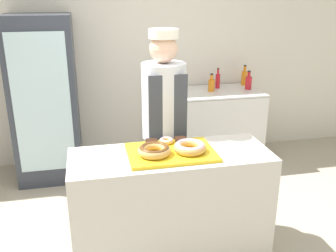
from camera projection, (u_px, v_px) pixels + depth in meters
wall_back at (132, 51)px, 4.52m from camera, size 8.00×0.06×2.70m
display_counter at (171, 208)px, 2.86m from camera, size 1.46×0.56×0.90m
serving_tray at (171, 152)px, 2.70m from camera, size 0.63×0.44×0.02m
donut_chocolate_glaze at (154, 150)px, 2.62m from camera, size 0.24×0.24×0.07m
donut_light_glaze at (190, 147)px, 2.67m from camera, size 0.24×0.24×0.07m
donut_mini_center at (166, 141)px, 2.83m from camera, size 0.11×0.11×0.04m
brownie_back_left at (152, 142)px, 2.81m from camera, size 0.08×0.08×0.03m
brownie_back_right at (181, 140)px, 2.86m from camera, size 0.08×0.08×0.03m
baker_person at (164, 127)px, 3.18m from camera, size 0.37×0.37×1.74m
beverage_fridge at (45, 100)px, 4.09m from camera, size 0.68×0.68×1.81m
chest_freezer at (215, 126)px, 4.65m from camera, size 1.05×0.67×0.89m
bottle_orange at (211, 85)px, 4.46m from camera, size 0.08×0.08×0.21m
bottle_red at (218, 80)px, 4.60m from camera, size 0.06×0.06×0.25m
bottle_red_b at (249, 82)px, 4.56m from camera, size 0.08×0.08×0.23m
bottle_orange_b at (244, 77)px, 4.76m from camera, size 0.07×0.07×0.26m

